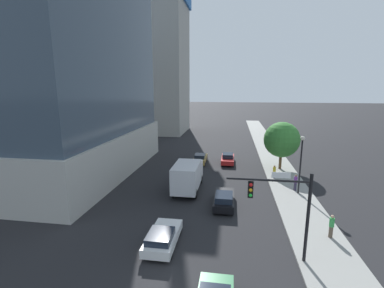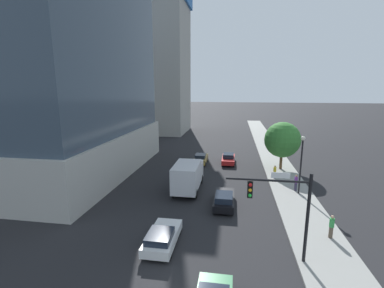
{
  "view_description": "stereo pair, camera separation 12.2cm",
  "coord_description": "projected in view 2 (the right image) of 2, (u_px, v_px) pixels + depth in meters",
  "views": [
    {
      "loc": [
        2.4,
        -11.08,
        10.85
      ],
      "look_at": [
        -1.01,
        11.2,
        6.13
      ],
      "focal_mm": 25.22,
      "sensor_mm": 36.0,
      "label": 1
    },
    {
      "loc": [
        2.52,
        -11.06,
        10.85
      ],
      "look_at": [
        -1.01,
        11.2,
        6.13
      ],
      "focal_mm": 25.22,
      "sensor_mm": 36.0,
      "label": 2
    }
  ],
  "objects": [
    {
      "name": "sidewalk",
      "position": [
        287.0,
        182.0,
        31.28
      ],
      "size": [
        4.09,
        120.0,
        0.15
      ],
      "primitive_type": "cube",
      "color": "gray",
      "rests_on": "ground"
    },
    {
      "name": "construction_building",
      "position": [
        154.0,
        58.0,
        64.51
      ],
      "size": [
        16.29,
        27.43,
        39.86
      ],
      "color": "#9E9B93",
      "rests_on": "ground"
    },
    {
      "name": "traffic_light_pole",
      "position": [
        281.0,
        201.0,
        16.4
      ],
      "size": [
        5.08,
        0.48,
        5.76
      ],
      "color": "black",
      "rests_on": "sidewalk"
    },
    {
      "name": "street_lamp",
      "position": [
        302.0,
        157.0,
        27.05
      ],
      "size": [
        0.44,
        0.44,
        6.01
      ],
      "color": "black",
      "rests_on": "sidewalk"
    },
    {
      "name": "street_tree",
      "position": [
        282.0,
        140.0,
        35.48
      ],
      "size": [
        4.68,
        4.68,
        6.33
      ],
      "color": "brown",
      "rests_on": "sidewalk"
    },
    {
      "name": "car_red",
      "position": [
        228.0,
        159.0,
        39.33
      ],
      "size": [
        1.81,
        4.62,
        1.47
      ],
      "color": "red",
      "rests_on": "ground"
    },
    {
      "name": "car_black",
      "position": [
        224.0,
        199.0,
        24.92
      ],
      "size": [
        1.83,
        4.65,
        1.47
      ],
      "color": "black",
      "rests_on": "ground"
    },
    {
      "name": "car_gold",
      "position": [
        201.0,
        159.0,
        39.37
      ],
      "size": [
        1.73,
        4.48,
        1.44
      ],
      "color": "#AD8938",
      "rests_on": "ground"
    },
    {
      "name": "car_white",
      "position": [
        162.0,
        237.0,
        18.69
      ],
      "size": [
        1.94,
        4.37,
        1.35
      ],
      "color": "silver",
      "rests_on": "ground"
    },
    {
      "name": "box_truck",
      "position": [
        188.0,
        175.0,
        28.58
      ],
      "size": [
        2.48,
        6.57,
        3.18
      ],
      "color": "silver",
      "rests_on": "ground"
    },
    {
      "name": "pedestrian_green_shirt",
      "position": [
        331.0,
        226.0,
        19.45
      ],
      "size": [
        0.34,
        0.34,
        1.74
      ],
      "color": "brown",
      "rests_on": "sidewalk"
    },
    {
      "name": "pedestrian_yellow_shirt",
      "position": [
        275.0,
        172.0,
        32.42
      ],
      "size": [
        0.34,
        0.34,
        1.57
      ],
      "color": "#38334C",
      "rests_on": "sidewalk"
    },
    {
      "name": "pedestrian_purple_shirt",
      "position": [
        296.0,
        183.0,
        28.42
      ],
      "size": [
        0.34,
        0.34,
        1.74
      ],
      "color": "#38334C",
      "rests_on": "sidewalk"
    }
  ]
}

